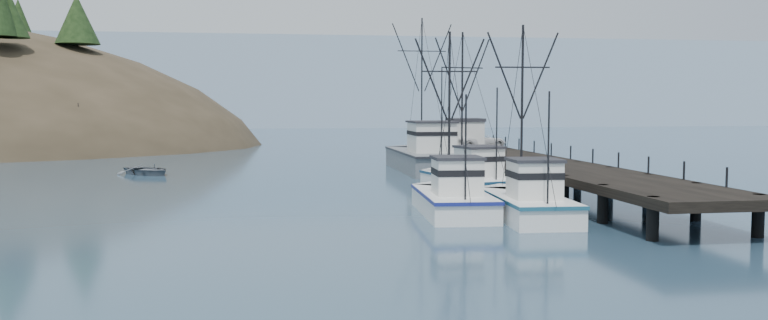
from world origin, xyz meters
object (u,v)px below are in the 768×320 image
pier_shed (465,133)px  work_vessel (425,157)px  pickup_truck (479,141)px  pier (544,166)px  trawler_mid (452,199)px  trawler_far (468,180)px  trawler_near (526,203)px  motorboat (148,175)px

pier_shed → work_vessel: bearing=169.5°
work_vessel → pickup_truck: bearing=-9.8°
pier → pier_shed: (-1.50, 15.67, 1.73)m
trawler_mid → trawler_far: size_ratio=0.92×
trawler_near → motorboat: size_ratio=2.00×
work_vessel → pickup_truck: 5.10m
trawler_near → trawler_mid: bearing=148.0°
trawler_mid → work_vessel: 27.09m
work_vessel → pier_shed: 4.25m
trawler_far → work_vessel: bearing=87.6°
pickup_truck → motorboat: 29.60m
trawler_near → pier_shed: (4.37, 28.28, 2.60)m
work_vessel → pickup_truck: work_vessel is taller
work_vessel → trawler_far: bearing=-92.4°
trawler_far → motorboat: size_ratio=2.14×
pier → motorboat: pier is taller
pier → work_vessel: (-5.08, 16.33, -0.46)m
trawler_near → trawler_mid: size_ratio=1.02×
pier_shed → motorboat: pier_shed is taller
trawler_near → work_vessel: 28.96m
pickup_truck → pier: bearing=162.1°
trawler_mid → pickup_truck: size_ratio=2.03×
pickup_truck → motorboat: (-29.47, 0.62, -2.72)m
trawler_far → pickup_truck: size_ratio=2.20×
trawler_mid → pickup_truck: (9.12, 25.91, 1.91)m
pier → trawler_near: size_ratio=4.09×
trawler_near → pickup_truck: trawler_near is taller
trawler_near → trawler_far: 11.77m
motorboat → pier_shed: bearing=-42.1°
trawler_far → work_vessel: 17.20m
pickup_truck → motorboat: pickup_truck is taller
work_vessel → motorboat: (-24.66, -0.21, -1.23)m
pier_shed → pickup_truck: (1.23, -0.16, -0.70)m
trawler_far → pickup_truck: 17.36m
pier → trawler_near: 13.93m
work_vessel → motorboat: bearing=-179.5°
pickup_truck → motorboat: size_ratio=0.97×
pickup_truck → trawler_mid: bearing=141.7°
work_vessel → pickup_truck: size_ratio=3.37×
trawler_near → pickup_truck: bearing=78.7°
trawler_far → pickup_truck: trawler_far is taller
pier → trawler_mid: size_ratio=4.17×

